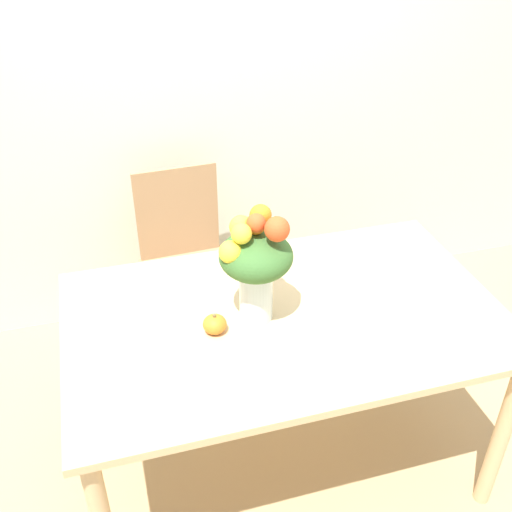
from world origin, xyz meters
TOP-DOWN VIEW (x-y plane):
  - ground_plane at (0.00, 0.00)m, footprint 12.00×12.00m
  - wall_back at (0.00, 1.20)m, footprint 8.00×0.06m
  - dining_table at (0.00, 0.00)m, footprint 1.52×0.92m
  - flower_vase at (-0.10, 0.01)m, footprint 0.25×0.24m
  - pumpkin at (-0.26, -0.03)m, footprint 0.08×0.08m
  - dining_chair_near_window at (-0.21, 0.85)m, footprint 0.44×0.44m

SIDE VIEW (x-z plane):
  - ground_plane at x=0.00m, z-range 0.00..0.00m
  - dining_chair_near_window at x=-0.21m, z-range 0.02..0.93m
  - dining_table at x=0.00m, z-range 0.29..1.06m
  - pumpkin at x=-0.26m, z-range 0.77..0.84m
  - flower_vase at x=-0.10m, z-range 0.79..1.21m
  - wall_back at x=0.00m, z-range 0.00..2.70m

